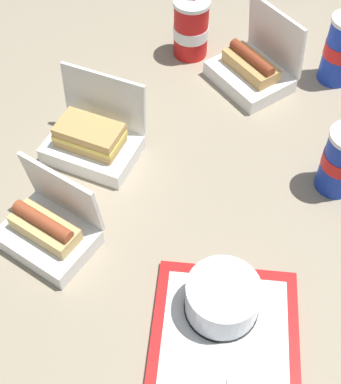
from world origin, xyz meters
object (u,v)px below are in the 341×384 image
at_px(cake_container, 222,299).
at_px(clamshell_hotdog_corner, 49,230).
at_px(food_tray, 224,362).
at_px(clamshell_hotdog_back, 253,69).
at_px(soda_cup_right, 191,28).
at_px(soda_cup_corner, 341,49).
at_px(clamshell_sandwich_front, 93,139).

relative_size(cake_container, clamshell_hotdog_corner, 0.63).
xyz_separation_m(food_tray, clamshell_hotdog_back, (0.74, 0.06, 0.04)).
xyz_separation_m(food_tray, cake_container, (0.10, 0.02, 0.04)).
relative_size(cake_container, soda_cup_right, 0.62).
bearing_deg(clamshell_hotdog_corner, clamshell_hotdog_back, -28.69).
distance_m(food_tray, clamshell_hotdog_back, 0.74).
distance_m(cake_container, soda_cup_corner, 0.73).
bearing_deg(soda_cup_right, clamshell_hotdog_corner, 168.04).
bearing_deg(cake_container, clamshell_hotdog_back, 3.51).
bearing_deg(clamshell_hotdog_corner, cake_container, -100.95).
height_order(clamshell_hotdog_back, clamshell_sandwich_front, clamshell_hotdog_back).
relative_size(clamshell_sandwich_front, soda_cup_corner, 0.94).
height_order(food_tray, soda_cup_right, soda_cup_right).
distance_m(food_tray, soda_cup_corner, 0.82).
bearing_deg(soda_cup_corner, food_tray, 170.09).
bearing_deg(clamshell_hotdog_back, cake_container, -176.49).
xyz_separation_m(cake_container, soda_cup_right, (0.72, 0.22, 0.03)).
bearing_deg(clamshell_sandwich_front, food_tray, -137.87).
relative_size(food_tray, clamshell_sandwich_front, 1.81).
height_order(clamshell_sandwich_front, clamshell_hotdog_corner, clamshell_sandwich_front).
height_order(clamshell_sandwich_front, soda_cup_right, soda_cup_right).
xyz_separation_m(clamshell_hotdog_back, clamshell_sandwich_front, (-0.33, 0.31, 0.00)).
xyz_separation_m(food_tray, soda_cup_corner, (0.80, -0.14, 0.08)).
bearing_deg(clamshell_sandwich_front, clamshell_hotdog_corner, 178.69).
xyz_separation_m(clamshell_hotdog_back, clamshell_hotdog_corner, (-0.58, 0.32, -0.00)).
relative_size(clamshell_hotdog_corner, soda_cup_right, 0.98).
relative_size(food_tray, clamshell_hotdog_corner, 1.88).
distance_m(soda_cup_right, soda_cup_corner, 0.38).
bearing_deg(soda_cup_right, soda_cup_corner, -92.07).
bearing_deg(clamshell_sandwich_front, cake_container, -132.16).
bearing_deg(soda_cup_corner, cake_container, 167.01).
relative_size(food_tray, clamshell_hotdog_back, 1.64).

